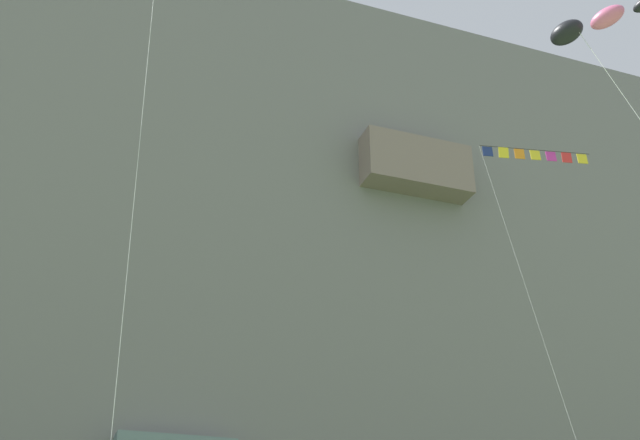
% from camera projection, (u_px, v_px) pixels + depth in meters
% --- Properties ---
extents(cliff_face, '(180.00, 32.28, 59.72)m').
position_uv_depth(cliff_face, '(159.00, 302.00, 74.79)').
color(cliff_face, slate).
rests_on(cliff_face, ground).
extents(kite_banner_upper_left, '(6.28, 5.74, 25.87)m').
position_uv_depth(kite_banner_upper_left, '(536.00, 163.00, 42.57)').
color(kite_banner_upper_left, black).
rests_on(kite_banner_upper_left, ground).
extents(kite_windsock_mid_left, '(3.61, 4.31, 15.34)m').
position_uv_depth(kite_windsock_mid_left, '(605.00, 20.00, 17.82)').
color(kite_windsock_mid_left, black).
rests_on(kite_windsock_mid_left, ground).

